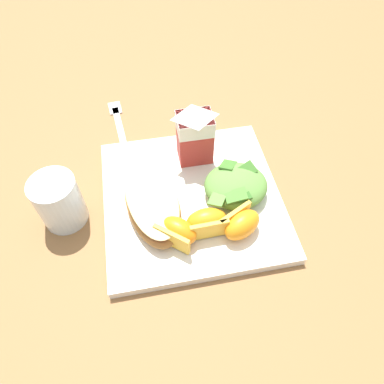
{
  "coord_description": "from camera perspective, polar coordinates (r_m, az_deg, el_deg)",
  "views": [
    {
      "loc": [
        -0.06,
        -0.33,
        0.47
      ],
      "look_at": [
        0.0,
        0.0,
        0.03
      ],
      "focal_mm": 32.8,
      "sensor_mm": 36.0,
      "label": 1
    }
  ],
  "objects": [
    {
      "name": "ground",
      "position": [
        0.58,
        0.0,
        -1.54
      ],
      "size": [
        3.0,
        3.0,
        0.0
      ],
      "primitive_type": "plane",
      "color": "olive"
    },
    {
      "name": "white_plate",
      "position": [
        0.57,
        0.0,
        -1.08
      ],
      "size": [
        0.28,
        0.28,
        0.02
      ],
      "primitive_type": "cube",
      "color": "white",
      "rests_on": "ground"
    },
    {
      "name": "cheesy_pizza_bread",
      "position": [
        0.54,
        -6.53,
        -1.26
      ],
      "size": [
        0.1,
        0.18,
        0.04
      ],
      "color": "#A87038",
      "rests_on": "white_plate"
    },
    {
      "name": "green_salad_pile",
      "position": [
        0.55,
        7.12,
        1.06
      ],
      "size": [
        0.1,
        0.1,
        0.04
      ],
      "color": "#5B8E3D",
      "rests_on": "white_plate"
    },
    {
      "name": "milk_carton",
      "position": [
        0.57,
        0.46,
        9.8
      ],
      "size": [
        0.06,
        0.05,
        0.11
      ],
      "color": "#B7332D",
      "rests_on": "white_plate"
    },
    {
      "name": "orange_wedge_front",
      "position": [
        0.5,
        -2.5,
        -6.41
      ],
      "size": [
        0.07,
        0.07,
        0.04
      ],
      "color": "orange",
      "rests_on": "white_plate"
    },
    {
      "name": "orange_wedge_middle",
      "position": [
        0.51,
        2.44,
        -4.86
      ],
      "size": [
        0.06,
        0.04,
        0.04
      ],
      "color": "orange",
      "rests_on": "white_plate"
    },
    {
      "name": "orange_wedge_rear",
      "position": [
        0.51,
        8.01,
        -5.17
      ],
      "size": [
        0.07,
        0.06,
        0.04
      ],
      "color": "orange",
      "rests_on": "white_plate"
    },
    {
      "name": "metal_fork",
      "position": [
        0.7,
        -11.69,
        10.3
      ],
      "size": [
        0.04,
        0.19,
        0.01
      ],
      "color": "silver",
      "rests_on": "ground"
    },
    {
      "name": "drinking_clear_cup",
      "position": [
        0.56,
        -20.79,
        -1.45
      ],
      "size": [
        0.07,
        0.07,
        0.09
      ],
      "primitive_type": "cylinder",
      "color": "silver",
      "rests_on": "ground"
    }
  ]
}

